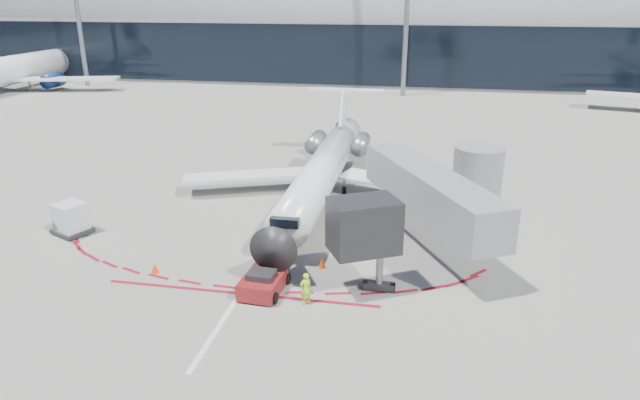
% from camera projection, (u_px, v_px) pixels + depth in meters
% --- Properties ---
extents(ground, '(260.00, 260.00, 0.00)m').
position_uv_depth(ground, '(293.00, 211.00, 38.95)').
color(ground, slate).
rests_on(ground, ground).
extents(apron_centerline, '(0.25, 40.00, 0.01)m').
position_uv_depth(apron_centerline, '(299.00, 201.00, 40.79)').
color(apron_centerline, silver).
rests_on(apron_centerline, ground).
extents(apron_stop_bar, '(14.00, 0.25, 0.01)m').
position_uv_depth(apron_stop_bar, '(240.00, 293.00, 28.33)').
color(apron_stop_bar, maroon).
rests_on(apron_stop_bar, ground).
extents(terminal_building, '(150.00, 24.15, 24.00)m').
position_uv_depth(terminal_building, '(380.00, 27.00, 95.97)').
color(terminal_building, gray).
rests_on(terminal_building, ground).
extents(jet_bridge, '(10.03, 15.20, 4.90)m').
position_uv_depth(jet_bridge, '(443.00, 193.00, 33.43)').
color(jet_bridge, gray).
rests_on(jet_bridge, ground).
extents(light_mast_west, '(0.70, 0.70, 25.00)m').
position_uv_depth(light_mast_west, '(76.00, 3.00, 86.78)').
color(light_mast_west, slate).
rests_on(light_mast_west, ground).
extents(light_mast_centre, '(0.70, 0.70, 25.00)m').
position_uv_depth(light_mast_centre, '(407.00, 4.00, 78.07)').
color(light_mast_centre, slate).
rests_on(light_mast_centre, ground).
extents(regional_jet, '(21.06, 25.98, 6.51)m').
position_uv_depth(regional_jet, '(323.00, 169.00, 40.71)').
color(regional_jet, silver).
rests_on(regional_jet, ground).
extents(pushback_tug, '(2.17, 4.73, 1.22)m').
position_uv_depth(pushback_tug, '(264.00, 282.00, 28.35)').
color(pushback_tug, '#5E150D').
rests_on(pushback_tug, ground).
extents(ramp_worker, '(0.71, 0.67, 1.64)m').
position_uv_depth(ramp_worker, '(306.00, 289.00, 27.13)').
color(ramp_worker, '#ACFF1A').
rests_on(ramp_worker, ground).
extents(uld_container, '(2.65, 2.50, 1.98)m').
position_uv_depth(uld_container, '(71.00, 219.00, 35.02)').
color(uld_container, black).
rests_on(uld_container, ground).
extents(safety_cone_left, '(0.40, 0.40, 0.56)m').
position_uv_depth(safety_cone_left, '(155.00, 268.00, 30.31)').
color(safety_cone_left, '#F73905').
rests_on(safety_cone_left, ground).
extents(safety_cone_right, '(0.41, 0.41, 0.57)m').
position_uv_depth(safety_cone_right, '(322.00, 263.00, 30.92)').
color(safety_cone_right, '#F73905').
rests_on(safety_cone_right, ground).
extents(bg_airliner_0, '(37.14, 39.32, 12.01)m').
position_uv_depth(bg_airliner_0, '(14.00, 49.00, 85.75)').
color(bg_airliner_0, silver).
rests_on(bg_airliner_0, ground).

